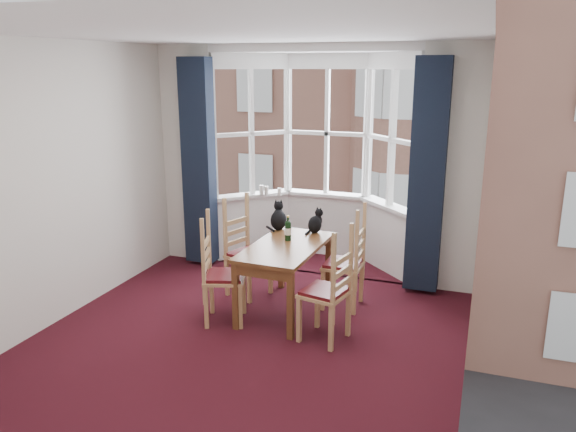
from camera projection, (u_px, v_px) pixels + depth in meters
The scene contains 23 objects.
floor at pixel (234, 353), 5.13m from camera, with size 4.50×4.50×0.00m, color black.
ceiling at pixel (225, 32), 4.40m from camera, with size 4.50×4.50×0.00m, color white.
wall_left at pixel (42, 188), 5.41m from camera, with size 4.50×4.50×0.00m, color silver.
wall_right at pixel (477, 227), 4.11m from camera, with size 4.50×4.50×0.00m, color silver.
wall_near at pixel (30, 310), 2.72m from camera, with size 4.00×4.00×0.00m, color silver.
wall_back_pier_left at pixel (190, 156), 7.34m from camera, with size 0.70×0.12×2.80m, color silver.
wall_back_pier_right at pixel (450, 171), 6.27m from camera, with size 0.70×0.12×2.80m, color silver.
bay_window at pixel (321, 157), 7.27m from camera, with size 2.76×0.94×2.80m.
curtain_left at pixel (199, 163), 7.12m from camera, with size 0.38×0.22×2.60m, color black.
curtain_right at pixel (427, 177), 6.20m from camera, with size 0.38×0.22×2.60m, color black.
dining_table at pixel (285, 254), 5.87m from camera, with size 0.73×1.30×0.74m.
chair_left_near at pixel (216, 277), 5.67m from camera, with size 0.51×0.53×0.92m.
chair_left_far at pixel (243, 253), 6.39m from camera, with size 0.52×0.53×0.92m.
chair_right_near at pixel (333, 295), 5.24m from camera, with size 0.48×0.49×0.92m.
chair_right_far at pixel (351, 266), 6.00m from camera, with size 0.40×0.42×0.92m.
cat_left at pixel (279, 218), 6.38m from camera, with size 0.24×0.28×0.34m.
cat_right at pixel (315, 223), 6.26m from camera, with size 0.22×0.24×0.29m.
wine_bottle at pixel (288, 230), 5.97m from camera, with size 0.07×0.07×0.27m.
candle_tall at pixel (262, 190), 7.50m from camera, with size 0.06×0.06×0.13m, color white.
candle_short at pixel (266, 190), 7.51m from camera, with size 0.06×0.06×0.11m, color white.
candle_extra at pixel (279, 192), 7.47m from camera, with size 0.05×0.05×0.10m, color white.
street at pixel (449, 203), 36.01m from camera, with size 80.00×80.00×0.00m, color #333335.
tenement_building at pixel (423, 97), 17.45m from camera, with size 18.40×7.80×15.20m.
Camera 1 is at (2.02, -4.19, 2.55)m, focal length 35.00 mm.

